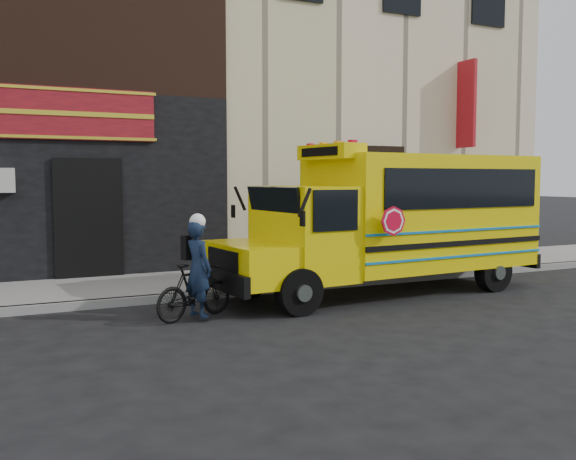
{
  "coord_description": "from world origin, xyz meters",
  "views": [
    {
      "loc": [
        -5.32,
        -8.95,
        2.29
      ],
      "look_at": [
        -0.11,
        1.85,
        1.32
      ],
      "focal_mm": 40.0,
      "sensor_mm": 36.0,
      "label": 1
    }
  ],
  "objects_px": {
    "school_bus": "(396,217)",
    "cyclist": "(198,272)",
    "bicycle": "(195,291)",
    "sign_pole": "(349,211)"
  },
  "relations": [
    {
      "from": "school_bus",
      "to": "bicycle",
      "type": "height_order",
      "value": "school_bus"
    },
    {
      "from": "school_bus",
      "to": "sign_pole",
      "type": "relative_size",
      "value": 2.47
    },
    {
      "from": "school_bus",
      "to": "sign_pole",
      "type": "distance_m",
      "value": 1.49
    },
    {
      "from": "bicycle",
      "to": "cyclist",
      "type": "distance_m",
      "value": 0.33
    },
    {
      "from": "school_bus",
      "to": "cyclist",
      "type": "xyz_separation_m",
      "value": [
        -4.37,
        -0.73,
        -0.73
      ]
    },
    {
      "from": "bicycle",
      "to": "school_bus",
      "type": "bearing_deg",
      "value": -103.91
    },
    {
      "from": "cyclist",
      "to": "bicycle",
      "type": "bearing_deg",
      "value": 2.9
    },
    {
      "from": "school_bus",
      "to": "cyclist",
      "type": "bearing_deg",
      "value": -170.5
    },
    {
      "from": "school_bus",
      "to": "bicycle",
      "type": "relative_size",
      "value": 4.59
    },
    {
      "from": "sign_pole",
      "to": "bicycle",
      "type": "bearing_deg",
      "value": -153.22
    }
  ]
}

